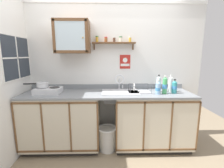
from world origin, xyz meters
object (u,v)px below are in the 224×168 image
(hot_plate_stove, at_px, (48,90))
(trash_bin, at_px, (107,138))
(sink, at_px, (120,94))
(saucepan, at_px, (42,85))
(bottle_water_clear_2, at_px, (158,84))
(dish_rack, at_px, (139,91))
(bottle_water_blue_4, at_px, (158,88))
(warning_sign, at_px, (125,62))
(bottle_opaque_white_1, at_px, (170,84))
(bottle_soda_green_3, at_px, (165,85))
(bottle_detergent_teal_0, at_px, (174,87))
(wall_cabinet, at_px, (72,37))

(hot_plate_stove, xyz_separation_m, trash_bin, (0.93, -0.07, -0.79))
(sink, relative_size, saucepan, 1.58)
(saucepan, bearing_deg, bottle_water_clear_2, 0.59)
(dish_rack, distance_m, trash_bin, 0.93)
(trash_bin, bearing_deg, bottle_water_blue_4, -2.30)
(bottle_water_clear_2, xyz_separation_m, bottle_water_blue_4, (-0.05, -0.14, -0.03))
(dish_rack, height_order, warning_sign, warning_sign)
(bottle_opaque_white_1, height_order, bottle_soda_green_3, bottle_soda_green_3)
(warning_sign, bearing_deg, dish_rack, -57.38)
(bottle_detergent_teal_0, bearing_deg, bottle_water_clear_2, 158.76)
(sink, bearing_deg, saucepan, -178.45)
(bottle_water_blue_4, height_order, wall_cabinet, wall_cabinet)
(wall_cabinet, bearing_deg, bottle_opaque_white_1, -4.22)
(hot_plate_stove, xyz_separation_m, warning_sign, (1.25, 0.33, 0.43))
(sink, height_order, trash_bin, sink)
(saucepan, xyz_separation_m, bottle_soda_green_3, (1.93, -0.09, -0.00))
(hot_plate_stove, bearing_deg, bottle_opaque_white_1, 1.80)
(dish_rack, distance_m, warning_sign, 0.59)
(saucepan, relative_size, bottle_detergent_teal_0, 1.64)
(bottle_water_clear_2, height_order, bottle_soda_green_3, bottle_soda_green_3)
(wall_cabinet, bearing_deg, bottle_water_blue_4, -11.72)
(bottle_detergent_teal_0, bearing_deg, wall_cabinet, 172.00)
(sink, bearing_deg, wall_cabinet, 170.77)
(bottle_detergent_teal_0, height_order, dish_rack, bottle_detergent_teal_0)
(bottle_soda_green_3, xyz_separation_m, dish_rack, (-0.39, 0.09, -0.11))
(bottle_opaque_white_1, distance_m, warning_sign, 0.85)
(sink, distance_m, bottle_detergent_teal_0, 0.87)
(hot_plate_stove, relative_size, dish_rack, 1.10)
(bottle_water_blue_4, bearing_deg, sink, 165.04)
(hot_plate_stove, xyz_separation_m, wall_cabinet, (0.38, 0.18, 0.84))
(wall_cabinet, bearing_deg, bottle_detergent_teal_0, -8.00)
(bottle_water_clear_2, bearing_deg, bottle_soda_green_3, -58.81)
(bottle_detergent_teal_0, height_order, bottle_soda_green_3, bottle_soda_green_3)
(sink, height_order, hot_plate_stove, sink)
(bottle_detergent_teal_0, distance_m, warning_sign, 0.92)
(bottle_opaque_white_1, height_order, dish_rack, bottle_opaque_white_1)
(bottle_water_blue_4, bearing_deg, bottle_detergent_teal_0, 10.40)
(bottle_water_blue_4, bearing_deg, bottle_soda_green_3, 15.09)
(saucepan, relative_size, trash_bin, 0.96)
(bottle_detergent_teal_0, bearing_deg, trash_bin, -178.97)
(hot_plate_stove, height_order, bottle_soda_green_3, bottle_soda_green_3)
(sink, relative_size, warning_sign, 2.47)
(bottle_water_blue_4, relative_size, wall_cabinet, 0.42)
(bottle_opaque_white_1, height_order, wall_cabinet, wall_cabinet)
(hot_plate_stove, height_order, wall_cabinet, wall_cabinet)
(bottle_detergent_teal_0, relative_size, bottle_opaque_white_1, 0.82)
(dish_rack, distance_m, wall_cabinet, 1.38)
(hot_plate_stove, distance_m, bottle_opaque_white_1, 1.98)
(bottle_soda_green_3, bearing_deg, bottle_water_blue_4, -164.91)
(sink, distance_m, bottle_soda_green_3, 0.72)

